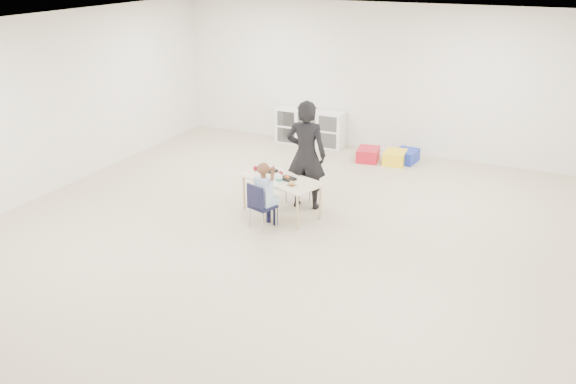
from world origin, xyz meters
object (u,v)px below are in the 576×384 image
at_px(child, 263,193).
at_px(adult, 306,155).
at_px(cubby_shelf, 310,127).
at_px(table, 281,196).
at_px(chair_near, 263,205).

xyz_separation_m(child, adult, (0.25, 0.95, 0.30)).
bearing_deg(cubby_shelf, child, -76.44).
xyz_separation_m(child, cubby_shelf, (-0.96, 3.98, -0.18)).
bearing_deg(child, table, 105.93).
bearing_deg(cubby_shelf, table, -73.95).
height_order(chair_near, adult, adult).
bearing_deg(adult, chair_near, 67.33).
bearing_deg(adult, cubby_shelf, -76.37).
distance_m(chair_near, child, 0.19).
bearing_deg(chair_near, adult, 94.30).
distance_m(table, child, 0.60).
height_order(table, child, child).
bearing_deg(child, cubby_shelf, 122.42).
bearing_deg(table, adult, 80.49).
distance_m(child, cubby_shelf, 4.09).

